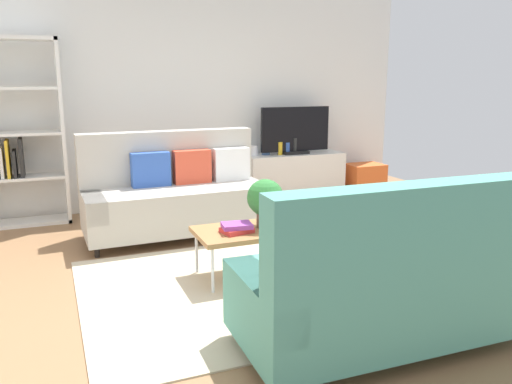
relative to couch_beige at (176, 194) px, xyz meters
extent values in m
plane|color=#936B47|center=(0.39, -1.42, -0.45)|extent=(7.68, 7.68, 0.00)
cube|color=white|center=(0.39, 1.38, 1.00)|extent=(6.40, 0.12, 2.90)
cube|color=beige|center=(0.34, -1.62, -0.45)|extent=(2.90, 2.20, 0.01)
cube|color=#B2ADA3|center=(-0.01, -0.07, -0.13)|extent=(1.92, 0.88, 0.44)
cube|color=#B2ADA3|center=(-0.02, 0.25, 0.37)|extent=(1.90, 0.24, 0.56)
cube|color=#B2ADA3|center=(0.84, -0.05, -0.02)|extent=(0.22, 0.84, 0.22)
cube|color=#B2ADA3|center=(-0.86, -0.09, -0.02)|extent=(0.22, 0.84, 0.22)
cylinder|color=black|center=(0.87, -0.39, -0.40)|extent=(0.05, 0.05, 0.10)
cylinder|color=black|center=(-0.87, -0.43, -0.40)|extent=(0.05, 0.05, 0.10)
cylinder|color=black|center=(0.85, 0.29, -0.40)|extent=(0.05, 0.05, 0.10)
cylinder|color=black|center=(-0.89, 0.25, -0.40)|extent=(0.05, 0.05, 0.10)
cube|color=white|center=(0.66, 0.08, 0.27)|extent=(0.40, 0.15, 0.36)
cube|color=#D84C33|center=(0.21, 0.07, 0.27)|extent=(0.40, 0.15, 0.36)
cube|color=#3359B2|center=(-0.24, 0.06, 0.27)|extent=(0.40, 0.15, 0.36)
cube|color=teal|center=(0.69, -2.77, -0.13)|extent=(1.92, 0.88, 0.44)
cube|color=teal|center=(0.68, -3.09, 0.37)|extent=(1.90, 0.24, 0.56)
cube|color=teal|center=(-0.16, -2.75, -0.02)|extent=(0.22, 0.84, 0.22)
cube|color=teal|center=(1.54, -2.79, -0.02)|extent=(0.22, 0.84, 0.22)
cylinder|color=black|center=(-0.17, -2.41, -0.40)|extent=(0.05, 0.05, 0.10)
cylinder|color=black|center=(1.57, -2.45, -0.40)|extent=(0.05, 0.05, 0.10)
cube|color=white|center=(0.02, -2.90, 0.27)|extent=(0.40, 0.15, 0.36)
cube|color=#D84C33|center=(0.47, -2.91, 0.27)|extent=(0.40, 0.15, 0.36)
cube|color=#9E7042|center=(0.39, -1.42, -0.05)|extent=(1.10, 0.56, 0.04)
cylinder|color=silver|center=(-0.11, -1.19, -0.26)|extent=(0.02, 0.02, 0.38)
cylinder|color=silver|center=(0.89, -1.19, -0.26)|extent=(0.02, 0.02, 0.38)
cylinder|color=silver|center=(-0.11, -1.65, -0.26)|extent=(0.02, 0.02, 0.38)
cylinder|color=silver|center=(0.89, -1.65, -0.26)|extent=(0.02, 0.02, 0.38)
cube|color=silver|center=(1.92, 1.04, -0.13)|extent=(1.40, 0.44, 0.64)
cube|color=black|center=(1.92, 1.02, 0.21)|extent=(0.36, 0.20, 0.04)
cube|color=black|center=(1.92, 1.02, 0.53)|extent=(1.00, 0.05, 0.60)
cube|color=white|center=(-1.05, 1.06, 0.60)|extent=(0.04, 0.36, 2.10)
cube|color=white|center=(-1.58, 1.06, 1.63)|extent=(1.10, 0.36, 0.04)
cube|color=white|center=(-1.58, 1.06, -0.43)|extent=(1.10, 0.36, 0.04)
cube|color=white|center=(-1.58, 1.06, 0.10)|extent=(1.02, 0.36, 0.03)
cube|color=white|center=(-1.58, 1.06, 0.60)|extent=(1.02, 0.36, 0.03)
cube|color=white|center=(-1.58, 1.06, 1.10)|extent=(1.02, 0.36, 0.03)
cube|color=silver|center=(-1.72, 1.06, 0.28)|extent=(0.03, 0.29, 0.34)
cube|color=gold|center=(-1.65, 1.06, 0.32)|extent=(0.03, 0.29, 0.42)
cube|color=#262626|center=(-1.59, 1.06, 0.26)|extent=(0.03, 0.29, 0.30)
cube|color=#262626|center=(-1.51, 1.06, 0.33)|extent=(0.04, 0.29, 0.43)
cube|color=orange|center=(3.02, 0.94, -0.23)|extent=(0.52, 0.40, 0.44)
cylinder|color=brown|center=(0.43, -1.42, 0.04)|extent=(0.15, 0.15, 0.13)
sphere|color=#2D7233|center=(0.43, -1.42, 0.23)|extent=(0.31, 0.31, 0.31)
cube|color=red|center=(0.16, -1.47, -0.01)|extent=(0.27, 0.23, 0.04)
cube|color=purple|center=(0.16, -1.47, 0.03)|extent=(0.26, 0.21, 0.04)
cylinder|color=silver|center=(1.34, 1.09, 0.26)|extent=(0.11, 0.11, 0.13)
cylinder|color=#4C72B2|center=(1.51, 1.09, 0.28)|extent=(0.11, 0.11, 0.19)
cylinder|color=gold|center=(1.69, 1.00, 0.28)|extent=(0.06, 0.06, 0.18)
cylinder|color=#3359B2|center=(1.80, 1.00, 0.27)|extent=(0.06, 0.06, 0.16)
cylinder|color=#262626|center=(1.91, 1.00, 0.30)|extent=(0.05, 0.05, 0.22)
camera|label=1|loc=(-1.21, -5.25, 1.20)|focal=35.91mm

